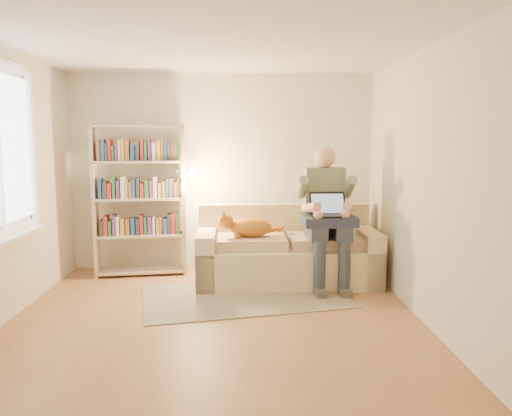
{
  "coord_description": "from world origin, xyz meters",
  "views": [
    {
      "loc": [
        0.27,
        -4.44,
        1.74
      ],
      "look_at": [
        0.42,
        1.0,
        0.99
      ],
      "focal_mm": 35.0,
      "sensor_mm": 36.0,
      "label": 1
    }
  ],
  "objects_px": {
    "sofa": "(286,254)",
    "laptop": "(336,210)",
    "bookshelf": "(140,193)",
    "person": "(326,209)",
    "cat": "(244,227)"
  },
  "relations": [
    {
      "from": "sofa",
      "to": "laptop",
      "type": "relative_size",
      "value": 5.16
    },
    {
      "from": "laptop",
      "to": "sofa",
      "type": "bearing_deg",
      "value": 148.27
    },
    {
      "from": "bookshelf",
      "to": "person",
      "type": "bearing_deg",
      "value": -19.48
    },
    {
      "from": "cat",
      "to": "sofa",
      "type": "bearing_deg",
      "value": 14.74
    },
    {
      "from": "sofa",
      "to": "cat",
      "type": "distance_m",
      "value": 0.66
    },
    {
      "from": "bookshelf",
      "to": "laptop",
      "type": "bearing_deg",
      "value": -22.78
    },
    {
      "from": "person",
      "to": "bookshelf",
      "type": "height_order",
      "value": "bookshelf"
    },
    {
      "from": "sofa",
      "to": "person",
      "type": "bearing_deg",
      "value": -19.85
    },
    {
      "from": "sofa",
      "to": "cat",
      "type": "relative_size",
      "value": 2.82
    },
    {
      "from": "bookshelf",
      "to": "cat",
      "type": "bearing_deg",
      "value": -27.92
    },
    {
      "from": "sofa",
      "to": "cat",
      "type": "bearing_deg",
      "value": -165.26
    },
    {
      "from": "person",
      "to": "cat",
      "type": "xyz_separation_m",
      "value": [
        -0.98,
        -0.0,
        -0.21
      ]
    },
    {
      "from": "laptop",
      "to": "person",
      "type": "bearing_deg",
      "value": 116.0
    },
    {
      "from": "person",
      "to": "cat",
      "type": "relative_size",
      "value": 2.14
    },
    {
      "from": "sofa",
      "to": "bookshelf",
      "type": "height_order",
      "value": "bookshelf"
    }
  ]
}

